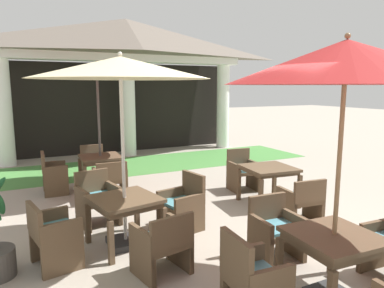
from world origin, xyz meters
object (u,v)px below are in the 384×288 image
Objects in this scene: patio_chair_near_foreground_west at (53,235)px; patio_chair_mid_right_north at (93,163)px; patio_umbrella_near_foreground at (120,70)px; patio_chair_mid_left_south at (302,201)px; patio_chair_near_foreground_east at (183,205)px; patio_chair_far_back_west at (253,282)px; patio_umbrella_far_back at (346,64)px; patio_chair_far_back_north at (275,230)px; patio_chair_near_foreground_south at (163,244)px; patio_table_mid_right at (100,160)px; patio_umbrella_mid_right at (97,72)px; patio_chair_mid_left_north at (243,172)px; patio_table_mid_left at (269,172)px; patio_chair_mid_right_south at (110,181)px; patio_table_near_foreground at (125,204)px; patio_table_far_back at (334,243)px; patio_chair_near_foreground_north at (97,200)px.

patio_chair_near_foreground_west reaches higher than patio_chair_mid_right_north.
patio_umbrella_near_foreground is 3.51× the size of patio_chair_mid_left_south.
patio_chair_near_foreground_east is 0.98× the size of patio_chair_far_back_west.
patio_umbrella_far_back reaches higher than patio_chair_far_back_north.
patio_chair_near_foreground_south is 1.31m from patio_chair_far_back_west.
patio_umbrella_mid_right is (0.00, -0.00, 1.96)m from patio_table_mid_right.
patio_umbrella_near_foreground is 2.35m from patio_chair_near_foreground_east.
patio_chair_mid_left_south is at bearing -143.62° from patio_chair_far_back_north.
patio_chair_mid_left_north reaches higher than patio_chair_mid_left_south.
patio_chair_mid_right_south is at bearing 149.61° from patio_table_mid_left.
patio_umbrella_near_foreground is at bearing 32.80° from patio_chair_mid_left_north.
patio_table_near_foreground is at bearing 90.00° from patio_chair_near_foreground_west.
patio_chair_far_back_west is at bearing 94.17° from patio_chair_mid_right_north.
patio_table_mid_right is (0.34, 3.17, -1.87)m from patio_umbrella_near_foreground.
patio_table_near_foreground is 1.05m from patio_chair_near_foreground_east.
patio_chair_mid_right_south is at bearing 81.89° from patio_table_near_foreground.
patio_table_mid_right is 0.99× the size of patio_chair_far_back_west.
patio_chair_mid_left_south is (-0.11, -1.03, -0.27)m from patio_table_mid_left.
patio_chair_mid_right_north reaches higher than patio_chair_near_foreground_south.
patio_chair_mid_right_north is (0.03, 1.01, -2.22)m from patio_umbrella_mid_right.
patio_chair_mid_left_north is at bearing 90.00° from patio_chair_mid_left_south.
patio_umbrella_mid_right reaches higher than patio_chair_mid_left_north.
patio_chair_mid_left_north is at bearing 84.08° from patio_table_mid_left.
patio_chair_mid_left_north is at bearing -29.36° from patio_umbrella_mid_right.
patio_chair_mid_right_north is at bearing 151.96° from patio_chair_near_foreground_west.
patio_chair_far_back_north reaches higher than patio_table_mid_left.
patio_table_near_foreground is at bearing -96.24° from patio_chair_mid_right_south.
patio_table_far_back is 1.04m from patio_chair_far_back_west.
patio_umbrella_mid_right is 2.41m from patio_chair_mid_right_south.
patio_chair_mid_left_south is at bearing 144.04° from patio_chair_near_foreground_north.
patio_chair_mid_left_south is 1.47m from patio_chair_far_back_north.
patio_chair_near_foreground_south reaches higher than patio_chair_mid_left_south.
patio_chair_far_back_west is (-1.02, 0.06, -0.21)m from patio_table_far_back.
patio_table_near_foreground is 4.21m from patio_chair_mid_right_north.
patio_table_mid_right is at bearing 83.87° from patio_umbrella_near_foreground.
patio_chair_near_foreground_south reaches higher than patio_table_far_back.
patio_chair_mid_left_north is at bearing 68.98° from patio_umbrella_far_back.
patio_table_mid_right is (1.34, 3.36, 0.23)m from patio_chair_near_foreground_west.
patio_umbrella_near_foreground is at bearing -96.13° from patio_umbrella_mid_right.
patio_chair_mid_right_north is (0.56, 3.18, -0.03)m from patio_chair_near_foreground_north.
patio_chair_mid_right_north is 5.62m from patio_chair_far_back_north.
patio_chair_near_foreground_west is at bearing -169.41° from patio_table_near_foreground.
patio_umbrella_far_back is 2.37m from patio_chair_far_back_north.
patio_chair_near_foreground_south is at bearing -157.12° from patio_chair_far_back_west.
patio_umbrella_mid_right is 3.61× the size of patio_chair_mid_right_north.
patio_chair_near_foreground_east is 1.45m from patio_chair_near_foreground_north.
patio_chair_far_back_west is at bearing 27.94° from patio_chair_near_foreground_west.
patio_chair_near_foreground_north is at bearing -47.25° from patio_chair_far_back_north.
patio_table_mid_right reaches higher than patio_table_far_back.
patio_table_far_back is (0.64, -2.48, 0.23)m from patio_chair_near_foreground_east.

